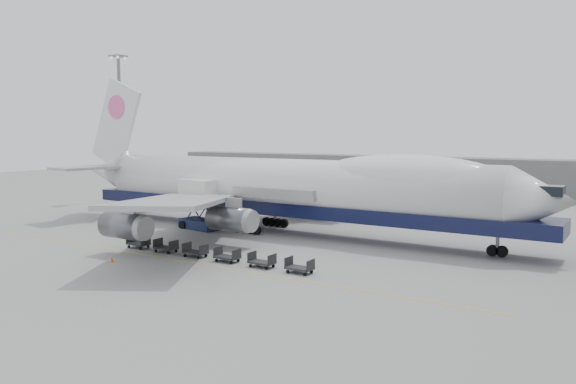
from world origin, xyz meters
The scene contains 13 objects.
ground centered at (0.00, 0.00, 0.00)m, with size 260.00×260.00×0.00m, color gray.
apron_line centered at (0.00, -6.00, 0.01)m, with size 60.00×0.15×0.01m, color gold.
hangar centered at (-10.00, 70.00, 3.50)m, with size 110.00×8.00×7.00m, color slate.
floodlight_mast centered at (-42.00, 24.00, 14.27)m, with size 2.40×2.40×25.43m.
airliner centered at (0.64, 12.00, 5.62)m, with size 67.00×55.30×19.98m.
catering_truck centered at (-9.88, 8.52, 3.46)m, with size 5.88×4.43×6.22m.
traffic_cone centered at (-4.74, -9.73, 0.26)m, with size 0.37×0.37×0.54m.
dolly_0 centered at (-7.47, -3.93, 0.53)m, with size 2.30×1.35×1.30m.
dolly_1 centered at (-3.53, -3.93, 0.53)m, with size 2.30×1.35×1.30m.
dolly_2 centered at (0.41, -3.93, 0.53)m, with size 2.30×1.35×1.30m.
dolly_3 centered at (4.35, -3.93, 0.53)m, with size 2.30×1.35×1.30m.
dolly_4 centered at (8.29, -3.93, 0.53)m, with size 2.30×1.35×1.30m.
dolly_5 centered at (12.23, -3.93, 0.53)m, with size 2.30×1.35×1.30m.
Camera 1 is at (36.69, -44.04, 11.93)m, focal length 35.00 mm.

